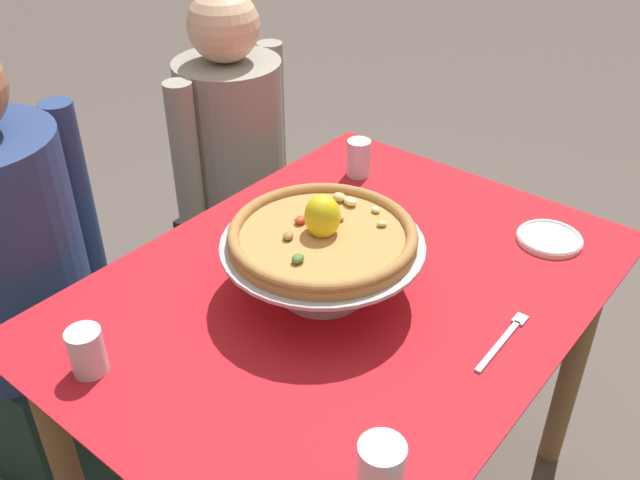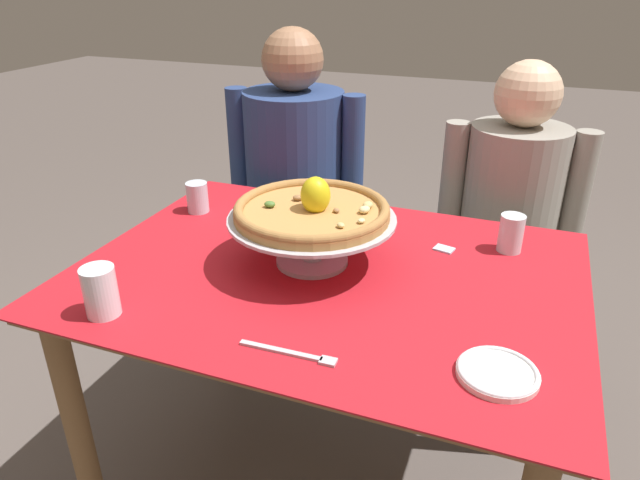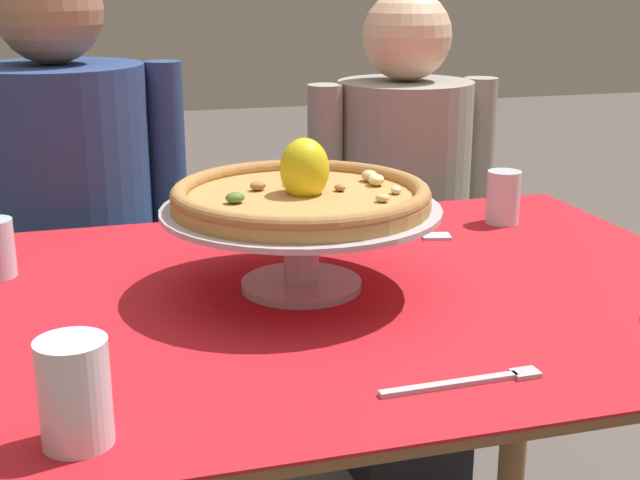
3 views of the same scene
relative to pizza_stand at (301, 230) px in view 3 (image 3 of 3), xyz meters
The scene contains 9 objects.
dining_table 0.21m from the pizza_stand, 24.16° to the right, with size 1.21×0.90×0.77m.
pizza_stand is the anchor object (origin of this frame).
pizza 0.05m from the pizza_stand, 33.60° to the left, with size 0.38×0.38×0.10m.
water_glass_back_right 0.52m from the pizza_stand, 28.25° to the left, with size 0.06×0.06×0.10m.
water_glass_front_left 0.50m from the pizza_stand, 131.29° to the right, with size 0.07×0.07×0.11m.
dinner_fork 0.39m from the pizza_stand, 73.91° to the right, with size 0.20×0.02×0.01m.
sugar_packet 0.36m from the pizza_stand, 32.29° to the left, with size 0.05×0.04×0.01m, color silver.
diner_left 0.79m from the pizza_stand, 116.48° to the left, with size 0.52×0.38×1.26m.
diner_right 0.88m from the pizza_stand, 58.29° to the left, with size 0.47×0.34×1.19m.
Camera 3 is at (-0.36, -1.17, 1.22)m, focal length 49.28 mm.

